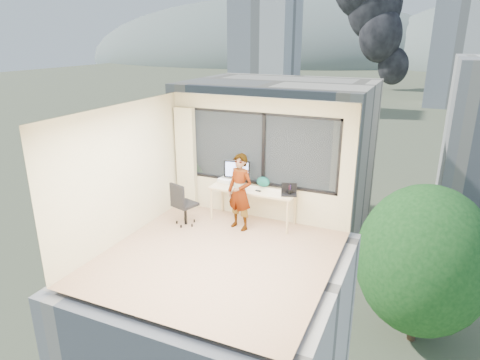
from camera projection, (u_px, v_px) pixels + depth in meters
The scene contains 24 objects.
floor at pixel (217, 257), 7.63m from camera, with size 4.00×4.00×0.01m, color tan.
ceiling at pixel (215, 113), 6.79m from camera, with size 4.00×4.00×0.01m, color white.
wall_front at pixel (146, 237), 5.48m from camera, with size 4.00×0.01×2.60m, color beige.
wall_left at pixel (122, 174), 7.98m from camera, with size 0.01×4.00×2.60m, color beige.
wall_right at pixel (333, 207), 6.44m from camera, with size 0.01×4.00×2.60m, color beige.
window_wall at pixel (262, 149), 8.84m from camera, with size 3.30×0.16×1.55m, color black, non-canonical shape.
curtain at pixel (186, 158), 9.54m from camera, with size 0.45×0.14×2.30m, color beige.
desk at pixel (253, 205), 8.94m from camera, with size 1.80×0.60×0.75m, color beige.
chair at pixel (185, 203), 8.80m from camera, with size 0.49×0.49×0.95m, color black, non-canonical shape.
person at pixel (240, 192), 8.52m from camera, with size 0.58×0.38×1.58m, color #2D2D33.
monitor at pixel (237, 173), 8.95m from camera, with size 0.55×0.12×0.55m, color black, non-canonical shape.
game_console at pixel (226, 180), 9.24m from camera, with size 0.31×0.26×0.07m, color white.
laptop at pixel (289, 190), 8.44m from camera, with size 0.31×0.33×0.20m, color black, non-canonical shape.
cellphone at pixel (258, 191), 8.69m from camera, with size 0.12×0.06×0.01m, color black.
pen_cup at pixel (290, 192), 8.49m from camera, with size 0.08×0.08×0.10m, color black.
handbag at pixel (263, 182), 8.91m from camera, with size 0.28×0.14×0.22m, color #0B463C.
exterior_ground at pixel (416, 104), 115.91m from camera, with size 400.00×400.00×0.04m, color #515B3D.
near_bldg_a at pixel (278, 158), 39.29m from camera, with size 16.00×12.00×14.00m, color beige.
far_tower_a at pixel (265, 52), 103.23m from camera, with size 14.00×14.00×28.00m, color silver.
far_tower_b at pixel (458, 47), 107.99m from camera, with size 13.00×13.00×30.00m, color silver.
far_tower_d at pixel (255, 54), 161.37m from camera, with size 16.00×14.00×22.00m, color silver.
hill_a at pixel (265, 59), 334.99m from camera, with size 288.00×216.00×90.00m, color slate.
tree_a at pixel (169, 206), 36.03m from camera, with size 7.00×7.00×8.00m, color #1A4E1B, non-canonical shape.
tree_b at pixel (421, 275), 24.72m from camera, with size 7.60×7.60×9.00m, color #1A4E1B, non-canonical shape.
Camera 1 is at (3.12, -6.02, 3.77)m, focal length 31.71 mm.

